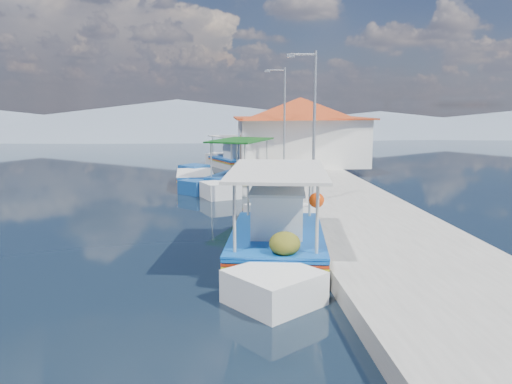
{
  "coord_description": "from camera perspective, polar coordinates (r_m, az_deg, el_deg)",
  "views": [
    {
      "loc": [
        0.74,
        -17.81,
        4.4
      ],
      "look_at": [
        2.1,
        -0.17,
        1.3
      ],
      "focal_mm": 34.91,
      "sensor_mm": 36.0,
      "label": 1
    }
  ],
  "objects": [
    {
      "name": "caique_blue_hull",
      "position": [
        27.54,
        -6.97,
        1.34
      ],
      "size": [
        2.19,
        6.55,
        1.17
      ],
      "rotation": [
        0.0,
        0.0,
        -0.06
      ],
      "color": "#184C93",
      "rests_on": "ground"
    },
    {
      "name": "lamp_post_near",
      "position": [
        20.17,
        6.44,
        8.32
      ],
      "size": [
        1.21,
        0.14,
        6.0
      ],
      "color": "#A5A8AD",
      "rests_on": "quay"
    },
    {
      "name": "caique_green_canopy",
      "position": [
        26.48,
        -1.85,
        1.32
      ],
      "size": [
        4.28,
        7.13,
        2.91
      ],
      "rotation": [
        0.0,
        0.0,
        0.41
      ],
      "color": "white",
      "rests_on": "ground"
    },
    {
      "name": "main_caique",
      "position": [
        14.35,
        2.36,
        -5.57
      ],
      "size": [
        3.38,
        8.82,
        2.93
      ],
      "rotation": [
        0.0,
        0.0,
        0.14
      ],
      "color": "white",
      "rests_on": "ground"
    },
    {
      "name": "lamp_post_far",
      "position": [
        29.06,
        3.1,
        8.84
      ],
      "size": [
        1.21,
        0.14,
        6.0
      ],
      "color": "#A5A8AD",
      "rests_on": "quay"
    },
    {
      "name": "quay",
      "position": [
        24.71,
        7.72,
        0.18
      ],
      "size": [
        5.0,
        44.0,
        0.5
      ],
      "primitive_type": "cube",
      "color": "#AFACA4",
      "rests_on": "ground"
    },
    {
      "name": "bollards",
      "position": [
        23.56,
        3.13,
        0.77
      ],
      "size": [
        0.2,
        17.2,
        0.3
      ],
      "color": "#A5A8AD",
      "rests_on": "quay"
    },
    {
      "name": "caique_far",
      "position": [
        35.46,
        -2.71,
        3.54
      ],
      "size": [
        3.83,
        6.48,
        2.47
      ],
      "rotation": [
        0.0,
        0.0,
        -0.41
      ],
      "color": "white",
      "rests_on": "ground"
    },
    {
      "name": "ground",
      "position": [
        18.36,
        -6.59,
        -4.0
      ],
      "size": [
        160.0,
        160.0,
        0.0
      ],
      "primitive_type": "plane",
      "color": "black",
      "rests_on": "ground"
    },
    {
      "name": "mountain_ridge",
      "position": [
        74.08,
        0.11,
        8.11
      ],
      "size": [
        171.4,
        96.0,
        5.5
      ],
      "color": "slate",
      "rests_on": "ground"
    },
    {
      "name": "harbor_building",
      "position": [
        33.3,
        5.08,
        7.1
      ],
      "size": [
        10.49,
        10.49,
        4.4
      ],
      "color": "white",
      "rests_on": "quay"
    }
  ]
}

